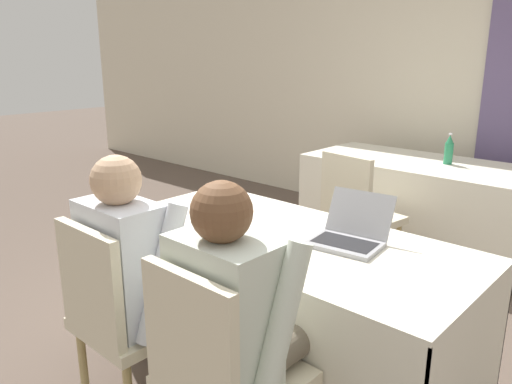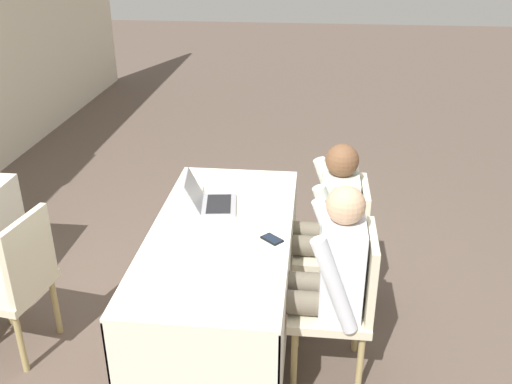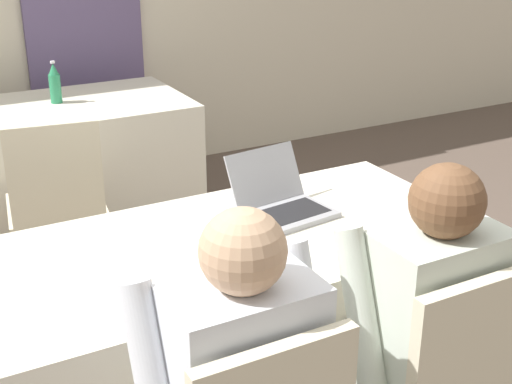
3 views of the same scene
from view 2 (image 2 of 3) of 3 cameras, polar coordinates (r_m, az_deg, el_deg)
ground_plane at (r=3.74m, az=-3.24°, el=-13.40°), size 24.00×24.00×0.00m
conference_table_near at (r=3.42m, az=-3.47°, el=-6.21°), size 1.77×0.82×0.72m
laptop at (r=3.57m, az=-4.48°, el=-0.89°), size 0.34×0.34×0.21m
cell_phone at (r=3.22m, az=1.61°, el=-4.74°), size 0.14×0.14×0.01m
paper_beside_laptop at (r=3.42m, az=-5.46°, el=-2.98°), size 0.28×0.34×0.00m
chair_near_left at (r=3.17m, az=8.76°, el=-10.47°), size 0.44×0.44×0.90m
chair_near_right at (r=3.67m, az=8.46°, el=-5.05°), size 0.44×0.44×0.90m
chair_far_spare at (r=3.57m, az=-22.94°, el=-8.01°), size 0.50×0.50×0.90m
person_checkered_shirt at (r=3.08m, az=7.03°, el=-7.99°), size 0.50×0.52×1.16m
person_white_shirt at (r=3.59m, az=6.97°, el=-2.78°), size 0.50×0.52×1.16m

